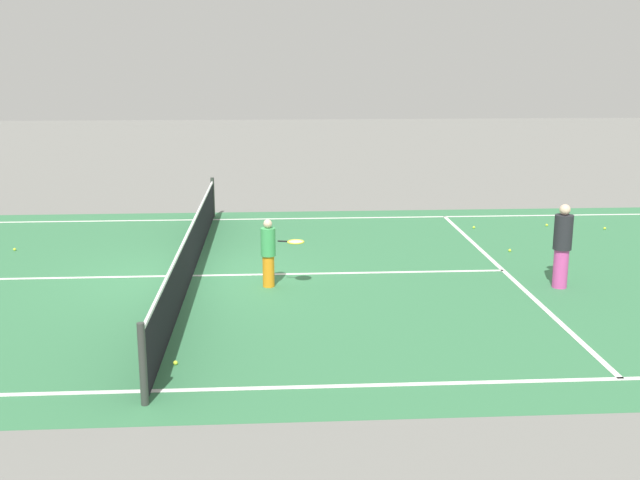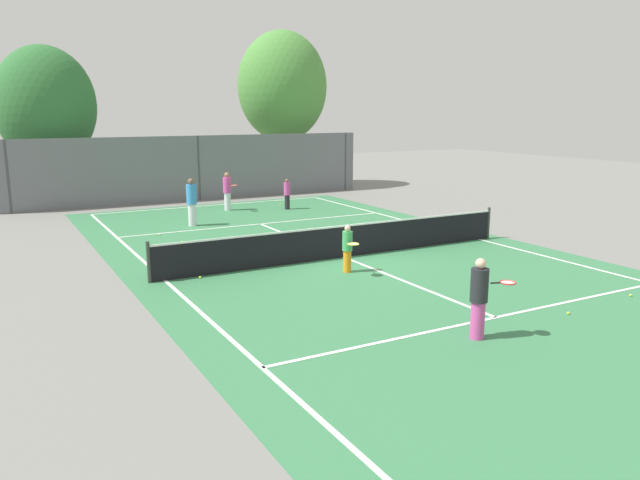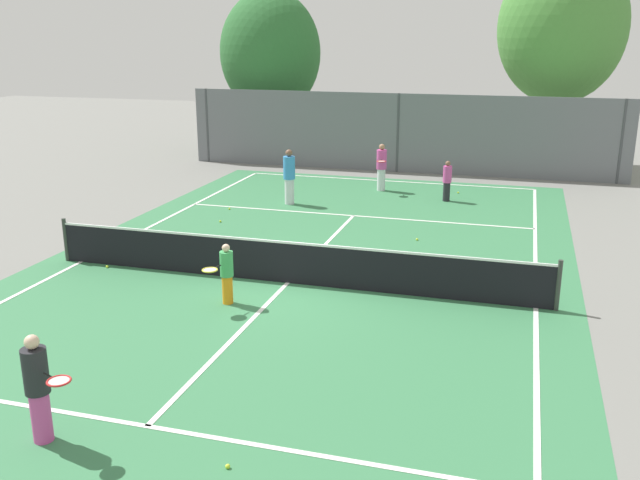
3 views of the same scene
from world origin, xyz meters
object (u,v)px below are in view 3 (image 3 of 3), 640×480
at_px(player_0, 381,167).
at_px(player_1, 447,181).
at_px(player_2, 289,176).
at_px(player_3, 226,273).
at_px(player_4, 38,387).
at_px(tennis_ball_9, 220,221).
at_px(tennis_ball_2, 228,466).
at_px(tennis_ball_3, 107,267).
at_px(tennis_ball_5, 458,193).
at_px(tennis_ball_7, 229,209).
at_px(tennis_ball_4, 417,239).

bearing_deg(player_0, player_1, -21.93).
bearing_deg(player_2, player_3, -79.72).
bearing_deg(player_4, tennis_ball_9, 102.11).
bearing_deg(tennis_ball_2, tennis_ball_3, 132.25).
bearing_deg(tennis_ball_5, tennis_ball_3, -124.66).
distance_m(player_4, tennis_ball_7, 13.52).
distance_m(tennis_ball_2, tennis_ball_9, 12.67).
height_order(player_2, tennis_ball_2, player_2).
distance_m(player_3, tennis_ball_7, 8.32).
height_order(player_3, tennis_ball_4, player_3).
bearing_deg(tennis_ball_4, tennis_ball_5, 85.36).
distance_m(tennis_ball_2, tennis_ball_4, 11.30).
xyz_separation_m(tennis_ball_3, tennis_ball_7, (0.54, 6.28, 0.00)).
xyz_separation_m(player_4, tennis_ball_5, (4.07, 17.71, -0.81)).
relative_size(tennis_ball_4, tennis_ball_7, 1.00).
bearing_deg(tennis_ball_7, player_3, -66.91).
xyz_separation_m(tennis_ball_2, tennis_ball_7, (-5.63, 13.07, 0.00)).
height_order(player_3, tennis_ball_9, player_3).
xyz_separation_m(player_0, player_4, (-1.30, -17.40, -0.04)).
distance_m(tennis_ball_5, tennis_ball_7, 8.28).
distance_m(player_0, tennis_ball_5, 2.91).
bearing_deg(player_1, player_2, -159.15).
bearing_deg(player_3, player_1, 72.60).
bearing_deg(player_1, tennis_ball_3, -127.11).
height_order(tennis_ball_2, tennis_ball_7, same).
bearing_deg(player_0, tennis_ball_7, -134.69).
relative_size(tennis_ball_3, tennis_ball_9, 1.00).
height_order(player_3, tennis_ball_7, player_3).
relative_size(player_2, tennis_ball_2, 27.97).
height_order(player_4, tennis_ball_4, player_4).
height_order(player_1, tennis_ball_9, player_1).
relative_size(tennis_ball_4, tennis_ball_9, 1.00).
relative_size(player_4, tennis_ball_7, 24.63).
height_order(tennis_ball_3, tennis_ball_5, same).
distance_m(player_1, player_4, 16.83).
distance_m(player_3, tennis_ball_4, 6.67).
bearing_deg(player_4, player_3, 86.03).
relative_size(player_2, player_3, 1.40).
xyz_separation_m(player_3, tennis_ball_3, (-3.79, 1.35, -0.65)).
bearing_deg(player_3, tennis_ball_4, 61.49).
xyz_separation_m(player_1, tennis_ball_2, (-1.02, -16.29, -0.68)).
bearing_deg(player_3, tennis_ball_9, 115.36).
xyz_separation_m(player_2, tennis_ball_9, (-1.26, -2.85, -0.91)).
relative_size(tennis_ball_7, tennis_ball_9, 1.00).
distance_m(player_0, tennis_ball_2, 17.37).
relative_size(player_1, player_2, 0.75).
height_order(player_1, tennis_ball_3, player_1).
xyz_separation_m(player_1, tennis_ball_9, (-6.28, -4.76, -0.68)).
distance_m(player_1, tennis_ball_5, 1.50).
relative_size(player_3, tennis_ball_7, 20.03).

